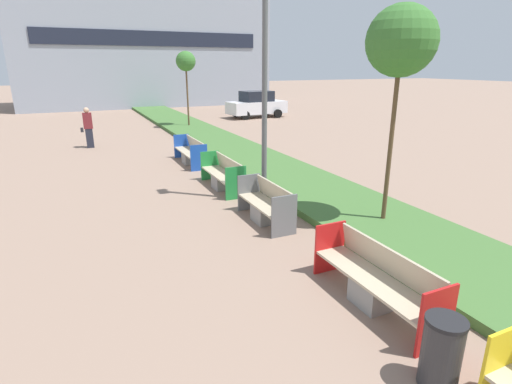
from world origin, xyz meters
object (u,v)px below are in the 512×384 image
Objects in this scene: bench_blue_frame at (191,154)px; sapling_tree_far at (186,62)px; pedestrian_walking at (88,127)px; bench_red_frame at (376,283)px; street_lamp_post at (265,55)px; parked_car_distant at (257,105)px; bench_green_frame at (223,176)px; sapling_tree_near at (401,42)px; bench_grey_frame at (266,207)px; litter_bin at (441,352)px.

bench_blue_frame is 9.76m from sapling_tree_far.
bench_red_frame is at bearing -77.72° from pedestrian_walking.
street_lamp_post is at bearing -68.62° from pedestrian_walking.
pedestrian_walking is 0.42× the size of parked_car_distant.
bench_green_frame is 0.48× the size of sapling_tree_near.
bench_blue_frame is at bearing 96.71° from street_lamp_post.
sapling_tree_near reaches higher than parked_car_distant.
bench_red_frame is at bearing -89.91° from bench_grey_frame.
bench_blue_frame reaches higher than litter_bin.
bench_grey_frame is (-0.01, 3.86, -0.01)m from bench_red_frame.
bench_grey_frame is at bearing -73.81° from pedestrian_walking.
bench_green_frame is at bearing -90.02° from bench_blue_frame.
sapling_tree_far is at bearing 79.11° from bench_green_frame.
bench_grey_frame is 0.40× the size of sapling_tree_near.
street_lamp_post reaches higher than bench_green_frame.
sapling_tree_far is at bearing 82.27° from litter_bin.
sapling_tree_far is at bearing 90.00° from sapling_tree_near.
sapling_tree_far is at bearing -158.88° from parked_car_distant.
bench_green_frame is 8.51m from litter_bin.
pedestrian_walking is at bearing 106.19° from bench_grey_frame.
litter_bin is (-0.45, -8.50, 0.08)m from bench_green_frame.
bench_red_frame is 1.34× the size of pedestrian_walking.
bench_red_frame is at bearing -133.76° from sapling_tree_near.
street_lamp_post is (0.61, -5.17, 3.49)m from bench_blue_frame.
sapling_tree_far is (0.00, 16.77, -0.29)m from sapling_tree_near.
sapling_tree_far reaches higher than bench_red_frame.
sapling_tree_far is (2.38, 19.26, 3.40)m from bench_red_frame.
sapling_tree_far is at bearing 82.94° from bench_red_frame.
parked_car_distant is at bearing 69.70° from bench_red_frame.
litter_bin is 7.77m from street_lamp_post.
bench_grey_frame and bench_green_frame have the same top height.
bench_grey_frame is at bearing 90.09° from bench_red_frame.
bench_blue_frame is 14.37m from parked_car_distant.
sapling_tree_near reaches higher than bench_red_frame.
sapling_tree_near reaches higher than pedestrian_walking.
bench_red_frame is 0.50× the size of sapling_tree_near.
sapling_tree_near is at bearing -29.89° from bench_grey_frame.
bench_green_frame is at bearing 89.92° from bench_grey_frame.
bench_green_frame is at bearing 118.61° from sapling_tree_near.
bench_grey_frame is 0.84× the size of bench_green_frame.
pedestrian_walking reaches higher than bench_blue_frame.
litter_bin is (-0.44, -5.50, 0.09)m from bench_grey_frame.
parked_car_distant is (8.22, 15.34, 0.54)m from bench_green_frame.
bench_green_frame reaches higher than litter_bin.
sapling_tree_near reaches higher than litter_bin.
bench_green_frame is at bearing -100.89° from sapling_tree_far.
sapling_tree_far is at bearing 81.18° from bench_grey_frame.
sapling_tree_far reaches higher than bench_grey_frame.
sapling_tree_near is at bearing -112.15° from parked_car_distant.
bench_green_frame is (0.00, 3.00, 0.01)m from bench_grey_frame.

